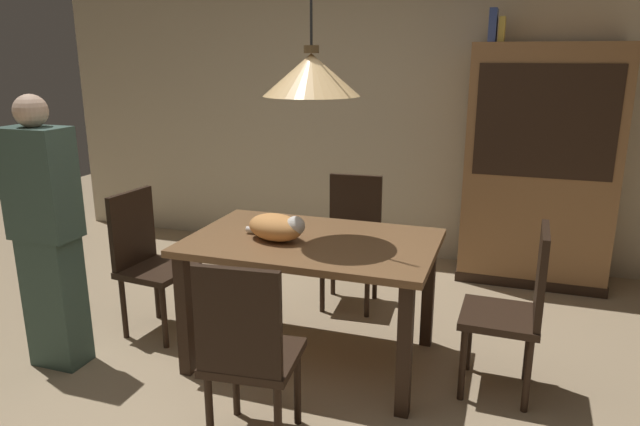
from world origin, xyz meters
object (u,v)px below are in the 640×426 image
(chair_far_back, at_px, (352,235))
(hutch_bookcase, at_px, (539,172))
(chair_near_front, at_px, (247,349))
(book_blue_wide, at_px, (493,26))
(chair_right_side, at_px, (517,305))
(pendant_lamp, at_px, (311,74))
(chair_left_side, at_px, (147,257))
(cat_sleeping, at_px, (277,227))
(dining_table, at_px, (312,256))
(book_yellow_short, at_px, (502,30))
(person_standing, at_px, (47,236))

(chair_far_back, bearing_deg, hutch_bookcase, 34.41)
(chair_near_front, bearing_deg, book_blue_wide, 72.73)
(chair_right_side, distance_m, pendant_lamp, 1.61)
(hutch_bookcase, bearing_deg, pendant_lamp, -125.64)
(hutch_bookcase, bearing_deg, chair_right_side, -93.75)
(chair_left_side, relative_size, book_blue_wide, 3.88)
(chair_right_side, distance_m, cat_sleeping, 1.35)
(dining_table, height_order, chair_left_side, chair_left_side)
(cat_sleeping, relative_size, hutch_bookcase, 0.22)
(chair_left_side, height_order, pendant_lamp, pendant_lamp)
(chair_near_front, relative_size, book_yellow_short, 4.65)
(dining_table, relative_size, book_blue_wide, 5.83)
(chair_right_side, bearing_deg, dining_table, 179.93)
(chair_left_side, bearing_deg, chair_right_side, -0.22)
(pendant_lamp, relative_size, book_blue_wide, 5.42)
(chair_right_side, height_order, hutch_bookcase, hutch_bookcase)
(dining_table, height_order, book_yellow_short, book_yellow_short)
(chair_right_side, height_order, cat_sleeping, chair_right_side)
(person_standing, bearing_deg, hutch_bookcase, 40.56)
(book_blue_wide, bearing_deg, chair_near_front, -107.27)
(chair_far_back, relative_size, book_yellow_short, 4.65)
(chair_left_side, bearing_deg, chair_far_back, 37.79)
(chair_right_side, distance_m, book_blue_wide, 2.29)
(dining_table, xyz_separation_m, book_blue_wide, (0.82, 1.73, 1.32))
(chair_far_back, distance_m, chair_near_front, 1.76)
(chair_far_back, xyz_separation_m, pendant_lamp, (0.01, -0.88, 1.15))
(hutch_bookcase, xyz_separation_m, book_yellow_short, (-0.36, 0.00, 1.05))
(chair_near_front, height_order, chair_left_side, same)
(chair_far_back, relative_size, chair_near_front, 1.00)
(dining_table, bearing_deg, person_standing, -159.48)
(hutch_bookcase, distance_m, book_yellow_short, 1.11)
(cat_sleeping, height_order, pendant_lamp, pendant_lamp)
(chair_near_front, bearing_deg, cat_sleeping, 103.19)
(chair_left_side, bearing_deg, cat_sleeping, -5.29)
(chair_right_side, relative_size, person_standing, 0.59)
(chair_near_front, distance_m, book_blue_wide, 3.10)
(chair_far_back, xyz_separation_m, chair_left_side, (-1.12, -0.87, 0.00))
(chair_left_side, xyz_separation_m, hutch_bookcase, (2.37, 1.73, 0.38))
(dining_table, bearing_deg, book_blue_wide, 64.69)
(book_yellow_short, bearing_deg, cat_sleeping, -120.39)
(chair_left_side, relative_size, pendant_lamp, 0.72)
(chair_right_side, relative_size, hutch_bookcase, 0.50)
(chair_far_back, distance_m, chair_right_side, 1.43)
(chair_right_side, relative_size, pendant_lamp, 0.72)
(cat_sleeping, bearing_deg, chair_near_front, -76.81)
(pendant_lamp, bearing_deg, chair_near_front, -89.50)
(chair_left_side, height_order, cat_sleeping, chair_left_side)
(hutch_bookcase, bearing_deg, chair_near_front, -115.31)
(hutch_bookcase, height_order, book_blue_wide, book_blue_wide)
(chair_far_back, height_order, book_yellow_short, book_yellow_short)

